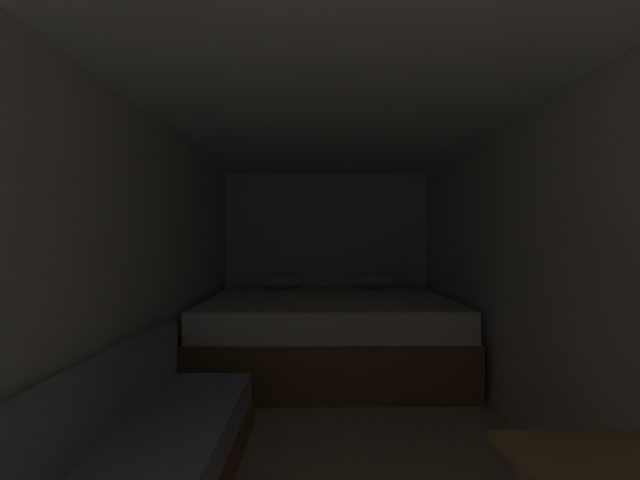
# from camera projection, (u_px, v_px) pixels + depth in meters

# --- Properties ---
(ground_plane) EXTENTS (7.49, 7.49, 0.00)m
(ground_plane) POSITION_uv_depth(u_px,v_px,m) (337.00, 463.00, 2.41)
(ground_plane) COLOR beige
(wall_back) EXTENTS (2.52, 0.05, 2.06)m
(wall_back) POSITION_uv_depth(u_px,v_px,m) (326.00, 259.00, 5.18)
(wall_back) COLOR silver
(wall_back) RESTS_ON ground
(wall_left) EXTENTS (0.05, 5.49, 2.06)m
(wall_left) POSITION_uv_depth(u_px,v_px,m) (117.00, 280.00, 2.41)
(wall_left) COLOR silver
(wall_left) RESTS_ON ground
(wall_right) EXTENTS (0.05, 5.49, 2.06)m
(wall_right) POSITION_uv_depth(u_px,v_px,m) (556.00, 280.00, 2.43)
(wall_right) COLOR silver
(wall_right) RESTS_ON ground
(ceiling_slab) EXTENTS (2.52, 5.49, 0.05)m
(ceiling_slab) POSITION_uv_depth(u_px,v_px,m) (337.00, 93.00, 2.42)
(ceiling_slab) COLOR white
(ceiling_slab) RESTS_ON wall_left
(bed) EXTENTS (2.30, 1.88, 0.87)m
(bed) POSITION_uv_depth(u_px,v_px,m) (328.00, 333.00, 4.18)
(bed) COLOR brown
(bed) RESTS_ON ground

